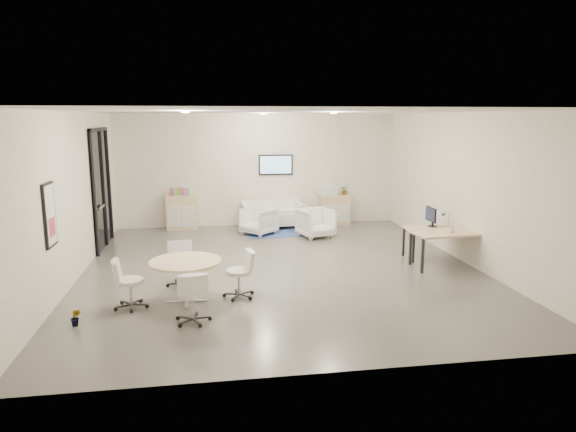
# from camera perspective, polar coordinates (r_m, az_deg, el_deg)

# --- Properties ---
(room_shell) EXTENTS (9.60, 10.60, 4.80)m
(room_shell) POSITION_cam_1_polar(r_m,az_deg,el_deg) (10.38, -0.83, 2.67)
(room_shell) COLOR #54524D
(room_shell) RESTS_ON ground
(glass_door) EXTENTS (0.09, 1.90, 2.85)m
(glass_door) POSITION_cam_1_polar(r_m,az_deg,el_deg) (13.01, -20.02, 3.25)
(glass_door) COLOR black
(glass_door) RESTS_ON room_shell
(artwork) EXTENTS (0.05, 0.54, 1.04)m
(artwork) POSITION_cam_1_polar(r_m,az_deg,el_deg) (9.06, -24.96, 0.10)
(artwork) COLOR black
(artwork) RESTS_ON room_shell
(wall_tv) EXTENTS (0.98, 0.06, 0.58)m
(wall_tv) POSITION_cam_1_polar(r_m,az_deg,el_deg) (14.82, -1.38, 5.72)
(wall_tv) COLOR black
(wall_tv) RESTS_ON room_shell
(ceiling_spots) EXTENTS (3.14, 4.14, 0.03)m
(ceiling_spots) POSITION_cam_1_polar(r_m,az_deg,el_deg) (11.07, -2.52, 11.38)
(ceiling_spots) COLOR #FFEAC6
(ceiling_spots) RESTS_ON room_shell
(sideboard_left) EXTENTS (0.85, 0.44, 0.96)m
(sideboard_left) POSITION_cam_1_polar(r_m,az_deg,el_deg) (14.67, -11.71, 0.42)
(sideboard_left) COLOR #D2B37E
(sideboard_left) RESTS_ON room_shell
(sideboard_right) EXTENTS (0.86, 0.42, 0.86)m
(sideboard_right) POSITION_cam_1_polar(r_m,az_deg,el_deg) (15.13, 5.25, 0.73)
(sideboard_right) COLOR #D2B37E
(sideboard_right) RESTS_ON room_shell
(books) EXTENTS (0.49, 0.14, 0.22)m
(books) POSITION_cam_1_polar(r_m,az_deg,el_deg) (14.58, -11.97, 2.70)
(books) COLOR red
(books) RESTS_ON sideboard_left
(printer) EXTENTS (0.54, 0.48, 0.34)m
(printer) POSITION_cam_1_polar(r_m,az_deg,el_deg) (14.99, 4.47, 2.94)
(printer) COLOR white
(printer) RESTS_ON sideboard_right
(loveseat) EXTENTS (1.78, 0.99, 0.64)m
(loveseat) POSITION_cam_1_polar(r_m,az_deg,el_deg) (14.60, -1.78, 0.08)
(loveseat) COLOR silver
(loveseat) RESTS_ON room_shell
(blue_rug) EXTENTS (1.53, 1.06, 0.01)m
(blue_rug) POSITION_cam_1_polar(r_m,az_deg,el_deg) (13.89, -1.58, -1.93)
(blue_rug) COLOR navy
(blue_rug) RESTS_ON room_shell
(armchair_left) EXTENTS (1.06, 1.06, 0.79)m
(armchair_left) POSITION_cam_1_polar(r_m,az_deg,el_deg) (13.72, -3.29, -0.42)
(armchair_left) COLOR silver
(armchair_left) RESTS_ON room_shell
(armchair_right) EXTENTS (1.00, 0.96, 0.83)m
(armchair_right) POSITION_cam_1_polar(r_m,az_deg,el_deg) (13.41, 3.11, -0.61)
(armchair_right) COLOR silver
(armchair_right) RESTS_ON room_shell
(desk_rear) EXTENTS (1.36, 0.76, 0.68)m
(desk_rear) POSITION_cam_1_polar(r_m,az_deg,el_deg) (11.80, 16.02, -1.62)
(desk_rear) COLOR #D2B37E
(desk_rear) RESTS_ON room_shell
(desk_front) EXTENTS (1.52, 0.86, 0.76)m
(desk_front) POSITION_cam_1_polar(r_m,az_deg,el_deg) (11.12, 17.35, -2.09)
(desk_front) COLOR #D2B37E
(desk_front) RESTS_ON room_shell
(monitor) EXTENTS (0.20, 0.50, 0.44)m
(monitor) POSITION_cam_1_polar(r_m,az_deg,el_deg) (11.86, 15.62, -0.03)
(monitor) COLOR black
(monitor) RESTS_ON desk_rear
(round_table) EXTENTS (1.20, 1.20, 0.73)m
(round_table) POSITION_cam_1_polar(r_m,az_deg,el_deg) (8.79, -11.31, -5.40)
(round_table) COLOR #D2B37E
(round_table) RESTS_ON room_shell
(meeting_chairs) EXTENTS (2.44, 2.44, 0.82)m
(meeting_chairs) POSITION_cam_1_polar(r_m,az_deg,el_deg) (8.86, -11.26, -6.88)
(meeting_chairs) COLOR white
(meeting_chairs) RESTS_ON room_shell
(plant_cabinet) EXTENTS (0.30, 0.32, 0.22)m
(plant_cabinet) POSITION_cam_1_polar(r_m,az_deg,el_deg) (15.13, 6.33, 2.79)
(plant_cabinet) COLOR #3F7F3F
(plant_cabinet) RESTS_ON sideboard_right
(plant_floor) EXTENTS (0.16, 0.28, 0.12)m
(plant_floor) POSITION_cam_1_polar(r_m,az_deg,el_deg) (8.48, -22.48, -10.85)
(plant_floor) COLOR #3F7F3F
(plant_floor) RESTS_ON room_shell
(cup) EXTENTS (0.13, 0.11, 0.13)m
(cup) POSITION_cam_1_polar(r_m,az_deg,el_deg) (11.02, 17.72, -1.48)
(cup) COLOR white
(cup) RESTS_ON desk_front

